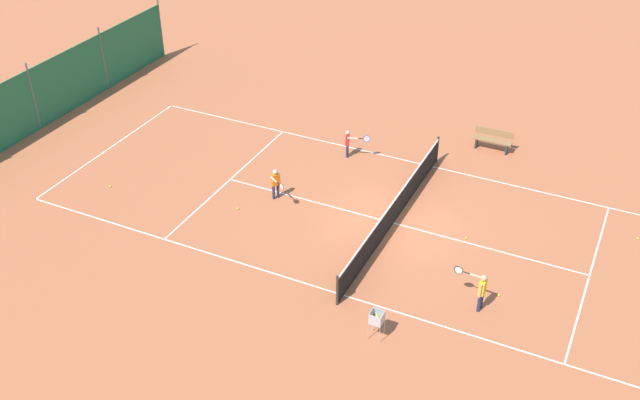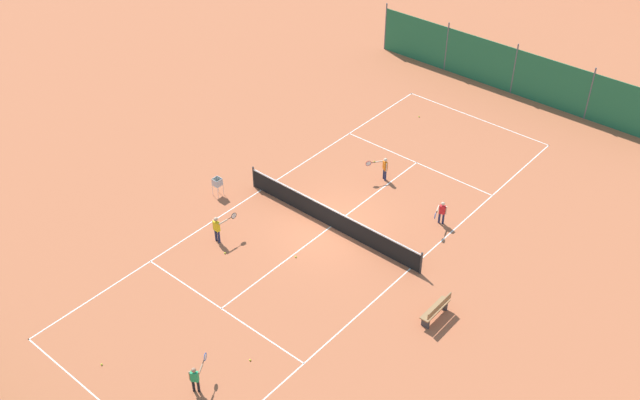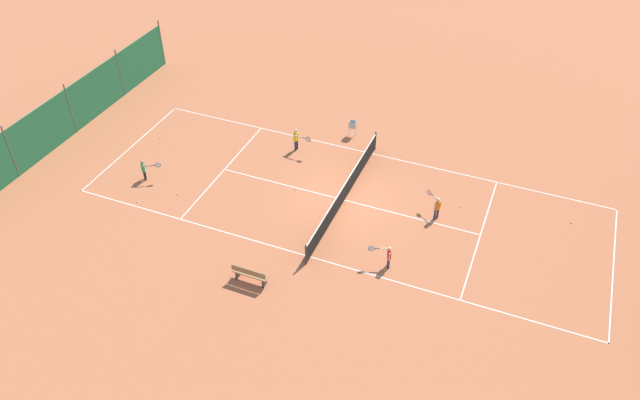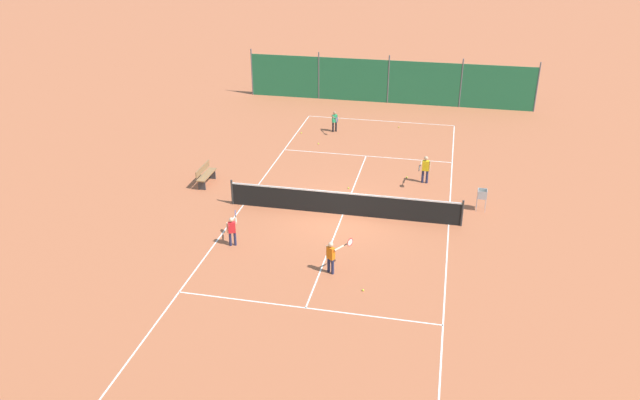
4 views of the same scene
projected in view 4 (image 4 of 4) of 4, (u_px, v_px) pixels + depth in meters
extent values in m
plane|color=#B7603D|center=(343.00, 214.00, 24.51)|extent=(600.00, 600.00, 0.00)
cube|color=white|center=(380.00, 121.00, 35.00)|extent=(8.25, 0.05, 0.01)
cube|color=white|center=(449.00, 225.00, 23.74)|extent=(0.05, 23.85, 0.01)
cube|color=white|center=(243.00, 205.00, 25.28)|extent=(0.05, 23.85, 0.01)
cube|color=white|center=(306.00, 308.00, 18.86)|extent=(8.20, 0.05, 0.01)
cube|color=white|center=(366.00, 156.00, 30.15)|extent=(8.20, 0.05, 0.01)
cube|color=white|center=(343.00, 214.00, 24.51)|extent=(0.05, 12.80, 0.01)
cylinder|color=#2D2D2D|center=(462.00, 213.00, 23.42)|extent=(0.08, 0.08, 1.06)
cylinder|color=#2D2D2D|center=(232.00, 192.00, 25.13)|extent=(0.08, 0.08, 1.06)
cube|color=black|center=(343.00, 204.00, 24.31)|extent=(9.10, 0.02, 0.91)
cube|color=white|center=(343.00, 193.00, 24.11)|extent=(9.10, 0.04, 0.06)
cube|color=#236B42|center=(388.00, 82.00, 37.62)|extent=(17.20, 0.04, 2.60)
cylinder|color=#59595E|center=(537.00, 87.00, 35.94)|extent=(0.08, 0.08, 2.90)
cylinder|color=#59595E|center=(461.00, 83.00, 36.75)|extent=(0.08, 0.08, 2.90)
cylinder|color=#59595E|center=(388.00, 79.00, 37.56)|extent=(0.08, 0.08, 2.90)
cylinder|color=#59595E|center=(319.00, 76.00, 38.36)|extent=(0.08, 0.08, 2.90)
cylinder|color=#59595E|center=(252.00, 72.00, 39.17)|extent=(0.08, 0.08, 2.90)
cylinder|color=black|center=(336.00, 127.00, 33.28)|extent=(0.09, 0.09, 0.53)
cylinder|color=black|center=(333.00, 127.00, 33.23)|extent=(0.09, 0.09, 0.53)
cube|color=#239E5B|center=(335.00, 119.00, 33.05)|extent=(0.29, 0.25, 0.41)
sphere|color=#A37556|center=(335.00, 113.00, 32.92)|extent=(0.16, 0.16, 0.16)
cylinder|color=#A37556|center=(337.00, 118.00, 33.10)|extent=(0.06, 0.06, 0.41)
cylinder|color=#A37556|center=(333.00, 117.00, 32.76)|extent=(0.26, 0.38, 0.06)
cylinder|color=black|center=(335.00, 119.00, 32.51)|extent=(0.12, 0.17, 0.03)
torus|color=#1E4CB2|center=(337.00, 120.00, 32.31)|extent=(0.16, 0.25, 0.28)
cylinder|color=silver|center=(337.00, 120.00, 32.31)|extent=(0.13, 0.22, 0.25)
cylinder|color=#23284C|center=(427.00, 177.00, 27.13)|extent=(0.10, 0.10, 0.58)
cylinder|color=#23284C|center=(423.00, 176.00, 27.18)|extent=(0.10, 0.10, 0.58)
cube|color=yellow|center=(426.00, 166.00, 26.93)|extent=(0.29, 0.18, 0.45)
sphere|color=tan|center=(426.00, 158.00, 26.78)|extent=(0.18, 0.18, 0.18)
cylinder|color=tan|center=(430.00, 166.00, 26.89)|extent=(0.07, 0.07, 0.45)
cylinder|color=tan|center=(421.00, 163.00, 26.70)|extent=(0.10, 0.46, 0.07)
cylinder|color=black|center=(420.00, 166.00, 26.42)|extent=(0.04, 0.21, 0.03)
torus|color=black|center=(419.00, 168.00, 26.21)|extent=(0.04, 0.28, 0.28)
cylinder|color=silver|center=(419.00, 168.00, 26.21)|extent=(0.02, 0.25, 0.25)
cylinder|color=#23284C|center=(230.00, 239.00, 22.18)|extent=(0.09, 0.09, 0.52)
cylinder|color=#23284C|center=(235.00, 239.00, 22.21)|extent=(0.09, 0.09, 0.52)
cube|color=red|center=(232.00, 227.00, 22.00)|extent=(0.29, 0.22, 0.40)
sphere|color=beige|center=(231.00, 220.00, 21.86)|extent=(0.16, 0.16, 0.16)
cylinder|color=beige|center=(227.00, 228.00, 21.97)|extent=(0.06, 0.06, 0.40)
cylinder|color=beige|center=(236.00, 220.00, 22.13)|extent=(0.20, 0.40, 0.06)
cylinder|color=black|center=(236.00, 217.00, 22.39)|extent=(0.09, 0.18, 0.03)
torus|color=#1E4CB2|center=(235.00, 214.00, 22.60)|extent=(0.12, 0.27, 0.28)
cylinder|color=silver|center=(235.00, 214.00, 22.60)|extent=(0.09, 0.23, 0.25)
cylinder|color=#23284C|center=(329.00, 265.00, 20.59)|extent=(0.10, 0.10, 0.55)
cylinder|color=#23284C|center=(333.00, 267.00, 20.48)|extent=(0.10, 0.10, 0.55)
cube|color=orange|center=(331.00, 253.00, 20.33)|extent=(0.30, 0.27, 0.42)
sphere|color=beige|center=(331.00, 244.00, 20.19)|extent=(0.17, 0.17, 0.17)
cylinder|color=beige|center=(327.00, 251.00, 20.43)|extent=(0.06, 0.06, 0.42)
cylinder|color=beige|center=(339.00, 248.00, 20.28)|extent=(0.28, 0.39, 0.06)
cylinder|color=black|center=(345.00, 245.00, 20.48)|extent=(0.13, 0.18, 0.03)
torus|color=red|center=(350.00, 242.00, 20.63)|extent=(0.17, 0.25, 0.28)
cylinder|color=silver|center=(350.00, 242.00, 20.63)|extent=(0.14, 0.21, 0.25)
sphere|color=#CCE033|center=(399.00, 127.00, 33.93)|extent=(0.07, 0.07, 0.07)
sphere|color=#CCE033|center=(318.00, 144.00, 31.60)|extent=(0.07, 0.07, 0.07)
sphere|color=#CCE033|center=(363.00, 290.00, 19.67)|extent=(0.07, 0.07, 0.07)
sphere|color=#CCE033|center=(349.00, 188.00, 26.69)|extent=(0.07, 0.07, 0.07)
sphere|color=#CCE033|center=(407.00, 177.00, 27.74)|extent=(0.07, 0.07, 0.07)
sphere|color=#CCE033|center=(301.00, 133.00, 33.08)|extent=(0.07, 0.07, 0.07)
cylinder|color=#B7B7BC|center=(485.00, 203.00, 24.85)|extent=(0.02, 0.02, 0.55)
cylinder|color=#B7B7BC|center=(477.00, 202.00, 24.92)|extent=(0.02, 0.02, 0.55)
cylinder|color=#B7B7BC|center=(486.00, 206.00, 24.55)|extent=(0.02, 0.02, 0.55)
cylinder|color=#B7B7BC|center=(477.00, 205.00, 24.62)|extent=(0.02, 0.02, 0.55)
cube|color=#B7B7BC|center=(482.00, 198.00, 24.61)|extent=(0.34, 0.34, 0.02)
cube|color=#B7B7BC|center=(482.00, 192.00, 24.69)|extent=(0.34, 0.02, 0.34)
cube|color=#B7B7BC|center=(482.00, 196.00, 24.39)|extent=(0.34, 0.02, 0.34)
cube|color=#B7B7BC|center=(487.00, 194.00, 24.51)|extent=(0.02, 0.34, 0.34)
cube|color=#B7B7BC|center=(478.00, 193.00, 24.57)|extent=(0.02, 0.34, 0.34)
sphere|color=#CCE033|center=(480.00, 197.00, 24.56)|extent=(0.07, 0.07, 0.07)
sphere|color=#CCE033|center=(479.00, 197.00, 24.59)|extent=(0.07, 0.07, 0.07)
sphere|color=#CCE033|center=(482.00, 196.00, 24.63)|extent=(0.07, 0.07, 0.07)
sphere|color=#CCE033|center=(482.00, 195.00, 24.69)|extent=(0.07, 0.07, 0.07)
sphere|color=#CCE033|center=(479.00, 197.00, 24.58)|extent=(0.07, 0.07, 0.07)
sphere|color=#CCE033|center=(483.00, 197.00, 24.53)|extent=(0.07, 0.07, 0.07)
sphere|color=#CCE033|center=(485.00, 195.00, 24.61)|extent=(0.07, 0.07, 0.07)
sphere|color=#CCE033|center=(480.00, 195.00, 24.57)|extent=(0.07, 0.07, 0.07)
sphere|color=#CCE033|center=(482.00, 196.00, 24.48)|extent=(0.07, 0.07, 0.07)
sphere|color=#CCE033|center=(483.00, 195.00, 24.56)|extent=(0.07, 0.07, 0.07)
sphere|color=#CCE033|center=(483.00, 195.00, 24.61)|extent=(0.07, 0.07, 0.07)
sphere|color=#CCE033|center=(479.00, 196.00, 24.54)|extent=(0.07, 0.07, 0.07)
cube|color=olive|center=(207.00, 175.00, 26.97)|extent=(0.36, 1.50, 0.05)
cube|color=olive|center=(203.00, 169.00, 26.89)|extent=(0.04, 1.50, 0.28)
cube|color=#333338|center=(212.00, 174.00, 27.59)|extent=(0.32, 0.06, 0.44)
cube|color=#333338|center=(202.00, 185.00, 26.53)|extent=(0.32, 0.06, 0.44)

